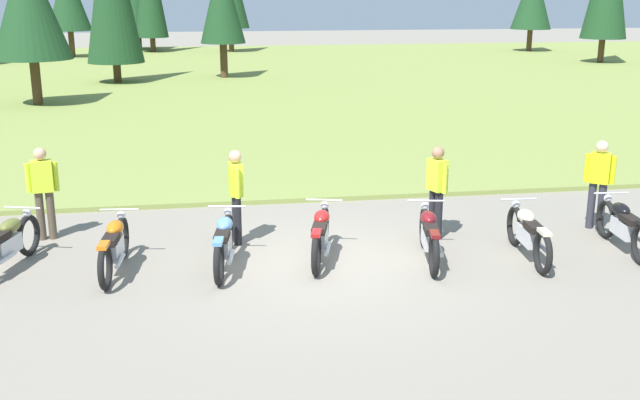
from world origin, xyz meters
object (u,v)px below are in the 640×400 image
object	(u,v)px
motorcycle_red	(321,234)
rider_in_hivis_vest	(236,191)
motorcycle_sky_blue	(224,242)
rider_near_row_end	(43,188)
motorcycle_orange	(114,246)
rider_with_back_turned	(437,186)
motorcycle_olive	(7,243)
motorcycle_cream	(528,233)
motorcycle_black	(624,226)
rider_checking_bike	(599,179)
motorcycle_maroon	(429,235)

from	to	relation	value
motorcycle_red	rider_in_hivis_vest	distance (m)	1.77
motorcycle_sky_blue	rider_near_row_end	bearing A→B (deg)	147.33
motorcycle_sky_blue	rider_in_hivis_vest	bearing A→B (deg)	77.57
motorcycle_orange	rider_with_back_turned	distance (m)	5.60
motorcycle_olive	motorcycle_red	size ratio (longest dim) A/B	1.00
motorcycle_olive	motorcycle_red	xyz separation A→B (m)	(4.99, -0.32, 0.00)
motorcycle_cream	motorcycle_black	xyz separation A→B (m)	(1.77, 0.12, 0.00)
motorcycle_olive	rider_near_row_end	size ratio (longest dim) A/B	1.23
motorcycle_orange	rider_near_row_end	xyz separation A→B (m)	(-1.37, 1.88, 0.51)
motorcycle_red	motorcycle_cream	world-z (taller)	same
motorcycle_cream	rider_checking_bike	distance (m)	2.41
motorcycle_maroon	rider_in_hivis_vest	world-z (taller)	rider_in_hivis_vest
motorcycle_sky_blue	motorcycle_black	size ratio (longest dim) A/B	1.00
motorcycle_red	motorcycle_black	distance (m)	5.17
motorcycle_black	rider_near_row_end	bearing A→B (deg)	167.43
motorcycle_black	rider_in_hivis_vest	size ratio (longest dim) A/B	1.26
motorcycle_sky_blue	rider_checking_bike	distance (m)	7.00
motorcycle_maroon	rider_near_row_end	xyz separation A→B (m)	(-6.41, 2.15, 0.51)
motorcycle_cream	rider_checking_bike	size ratio (longest dim) A/B	1.26
motorcycle_red	motorcycle_black	world-z (taller)	same
motorcycle_sky_blue	rider_checking_bike	xyz separation A→B (m)	(6.91, 1.01, 0.51)
motorcycle_maroon	motorcycle_orange	bearing A→B (deg)	176.93
motorcycle_sky_blue	rider_in_hivis_vest	size ratio (longest dim) A/B	1.25
motorcycle_maroon	motorcycle_sky_blue	bearing A→B (deg)	176.89
motorcycle_red	motorcycle_orange	bearing A→B (deg)	-178.95
motorcycle_black	rider_checking_bike	bearing A→B (deg)	82.54
motorcycle_black	rider_checking_bike	distance (m)	1.34
motorcycle_orange	rider_in_hivis_vest	distance (m)	2.33
motorcycle_maroon	motorcycle_olive	bearing A→B (deg)	174.44
motorcycle_red	rider_near_row_end	bearing A→B (deg)	158.64
rider_checking_bike	rider_near_row_end	world-z (taller)	same
motorcycle_maroon	rider_in_hivis_vest	size ratio (longest dim) A/B	1.25
motorcycle_olive	motorcycle_orange	world-z (taller)	same
motorcycle_orange	rider_near_row_end	bearing A→B (deg)	125.95
motorcycle_olive	motorcycle_black	xyz separation A→B (m)	(10.15, -0.69, 0.00)
rider_in_hivis_vest	rider_with_back_turned	bearing A→B (deg)	-4.02
motorcycle_maroon	rider_with_back_turned	xyz separation A→B (m)	(0.47, 1.15, 0.51)
rider_with_back_turned	rider_near_row_end	size ratio (longest dim) A/B	1.00
motorcycle_olive	motorcycle_red	bearing A→B (deg)	-3.73
motorcycle_olive	rider_in_hivis_vest	xyz separation A→B (m)	(3.67, 0.74, 0.51)
motorcycle_cream	rider_with_back_turned	xyz separation A→B (m)	(-1.18, 1.31, 0.51)
motorcycle_olive	motorcycle_orange	distance (m)	1.74
motorcycle_olive	motorcycle_maroon	world-z (taller)	same
rider_checking_bike	rider_near_row_end	distance (m)	10.03
motorcycle_red	rider_checking_bike	distance (m)	5.41
motorcycle_cream	rider_checking_bike	xyz separation A→B (m)	(1.93, 1.35, 0.51)
rider_with_back_turned	motorcycle_olive	bearing A→B (deg)	-176.06
motorcycle_olive	motorcycle_black	bearing A→B (deg)	-3.90
motorcycle_orange	motorcycle_red	distance (m)	3.30
rider_with_back_turned	motorcycle_black	bearing A→B (deg)	-21.95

